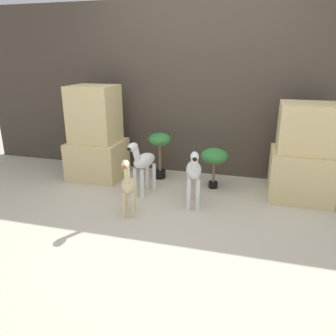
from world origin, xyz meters
TOP-DOWN VIEW (x-y plane):
  - ground_plane at (0.00, 0.00)m, footprint 14.00×14.00m
  - wall_back at (0.00, 1.53)m, footprint 6.40×0.08m
  - rock_pillar_left at (-1.25, 0.99)m, footprint 0.67×0.61m
  - rock_pillar_right at (1.25, 0.99)m, footprint 0.67×0.61m
  - zebra_right at (0.14, 0.45)m, footprint 0.23×0.49m
  - zebra_left at (-0.48, 0.61)m, footprint 0.25×0.49m
  - giraffe_figurine at (-0.44, 0.05)m, footprint 0.20×0.36m
  - potted_palm_front at (0.28, 1.01)m, footprint 0.33×0.33m
  - potted_palm_back at (-0.45, 1.16)m, footprint 0.29×0.29m

SIDE VIEW (x-z plane):
  - ground_plane at x=0.00m, z-range 0.00..0.00m
  - giraffe_figurine at x=-0.44m, z-range 0.03..0.66m
  - potted_palm_front at x=0.28m, z-range 0.14..0.64m
  - zebra_right at x=0.14m, z-range 0.06..0.72m
  - zebra_left at x=-0.48m, z-range 0.06..0.72m
  - potted_palm_back at x=-0.45m, z-range 0.15..0.76m
  - rock_pillar_right at x=1.25m, z-range -0.04..1.03m
  - rock_pillar_left at x=-1.25m, z-range -0.06..1.14m
  - wall_back at x=0.00m, z-range 0.00..2.20m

